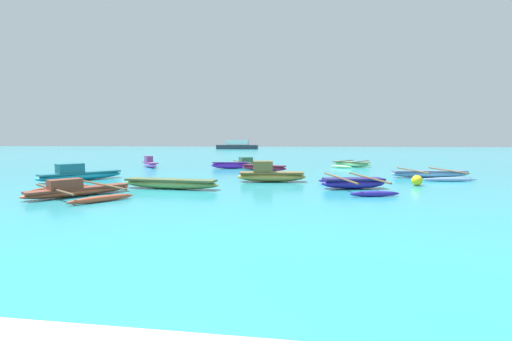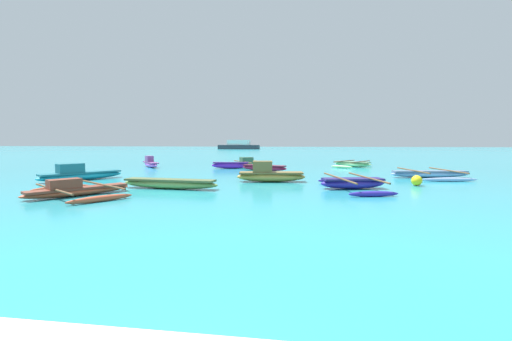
# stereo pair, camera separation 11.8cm
# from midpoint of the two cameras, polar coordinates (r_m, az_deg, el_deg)

# --- Properties ---
(moored_boat_0) EXTENTS (3.66, 4.31, 0.69)m
(moored_boat_0) POSITION_cam_midpoint_polar(r_m,az_deg,el_deg) (26.34, -1.15, 1.25)
(moored_boat_0) COLOR #529667
(moored_boat_0) RESTS_ON ground_plane
(moored_boat_1) EXTENTS (2.28, 2.61, 0.82)m
(moored_boat_1) POSITION_cam_midpoint_polar(r_m,az_deg,el_deg) (26.39, -17.42, 1.16)
(moored_boat_1) COLOR #D166E0
(moored_boat_1) RESTS_ON ground_plane
(moored_boat_2) EXTENTS (4.16, 4.22, 0.41)m
(moored_boat_2) POSITION_cam_midpoint_polar(r_m,az_deg,el_deg) (20.20, 26.77, -0.50)
(moored_boat_2) COLOR #88A5DA
(moored_boat_2) RESTS_ON ground_plane
(moored_boat_3) EXTENTS (4.13, 1.04, 0.39)m
(moored_boat_3) POSITION_cam_midpoint_polar(r_m,az_deg,el_deg) (14.16, -14.29, -2.09)
(moored_boat_3) COLOR olive
(moored_boat_3) RESTS_ON ground_plane
(moored_boat_4) EXTENTS (2.81, 3.78, 0.84)m
(moored_boat_4) POSITION_cam_midpoint_polar(r_m,az_deg,el_deg) (18.78, -27.52, -0.58)
(moored_boat_4) COLOR #1B98B2
(moored_boat_4) RESTS_ON ground_plane
(moored_boat_5) EXTENTS (3.34, 3.92, 0.44)m
(moored_boat_5) POSITION_cam_midpoint_polar(r_m,az_deg,el_deg) (26.61, 15.52, 1.06)
(moored_boat_5) COLOR #A9E996
(moored_boat_5) RESTS_ON ground_plane
(moored_boat_6) EXTENTS (3.18, 1.63, 0.37)m
(moored_boat_6) POSITION_cam_midpoint_polar(r_m,az_deg,el_deg) (22.14, 1.15, 0.50)
(moored_boat_6) COLOR #A31D41
(moored_boat_6) RESTS_ON ground_plane
(moored_boat_7) EXTENTS (4.37, 3.93, 0.62)m
(moored_boat_7) POSITION_cam_midpoint_polar(r_m,az_deg,el_deg) (13.51, -27.85, -2.90)
(moored_boat_7) COLOR #BA492C
(moored_boat_7) RESTS_ON ground_plane
(moored_boat_8) EXTENTS (2.71, 0.75, 0.45)m
(moored_boat_8) POSITION_cam_midpoint_polar(r_m,az_deg,el_deg) (23.93, -4.44, 0.92)
(moored_boat_8) COLOR #6A20B7
(moored_boat_8) RESTS_ON ground_plane
(moored_boat_9) EXTENTS (3.30, 1.23, 0.98)m
(moored_boat_9) POSITION_cam_midpoint_polar(r_m,az_deg,el_deg) (16.11, 2.12, -0.67)
(moored_boat_9) COLOR #BB923F
(moored_boat_9) RESTS_ON ground_plane
(moored_boat_10) EXTENTS (2.70, 4.51, 0.48)m
(moored_boat_10) POSITION_cam_midpoint_polar(r_m,az_deg,el_deg) (14.30, 15.67, -2.02)
(moored_boat_10) COLOR #2E2193
(moored_boat_10) RESTS_ON ground_plane
(mooring_buoy_0) EXTENTS (0.45, 0.45, 0.45)m
(mooring_buoy_0) POSITION_cam_midpoint_polar(r_m,az_deg,el_deg) (16.22, 25.05, -1.51)
(mooring_buoy_0) COLOR yellow
(mooring_buoy_0) RESTS_ON ground_plane
(distant_ferry) EXTENTS (10.14, 2.23, 2.23)m
(distant_ferry) POSITION_cam_midpoint_polar(r_m,az_deg,el_deg) (84.61, -3.20, 4.20)
(distant_ferry) COLOR #2D333D
(distant_ferry) RESTS_ON ground_plane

